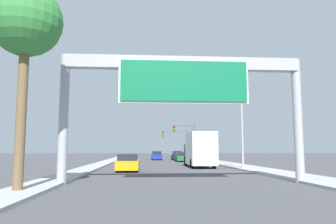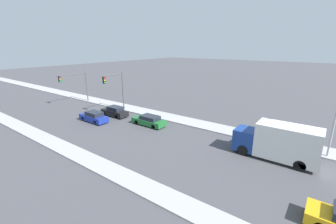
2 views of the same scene
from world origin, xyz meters
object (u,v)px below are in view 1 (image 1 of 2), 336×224
object	(u,v)px
car_far_left	(157,156)
car_far_center	(182,157)
sign_gantry	(184,84)
traffic_light_mid_block	(178,139)
truck_box_primary	(199,150)
car_far_right	(177,156)
palm_tree_foreground	(26,24)
traffic_light_near_intersection	(187,136)
car_near_right	(128,163)
street_lamp_right	(239,114)

from	to	relation	value
car_far_left	car_far_center	distance (m)	8.04
sign_gantry	traffic_light_mid_block	world-z (taller)	sign_gantry
car_far_left	traffic_light_mid_block	bearing A→B (deg)	66.46
car_far_left	truck_box_primary	world-z (taller)	truck_box_primary
car_far_right	palm_tree_foreground	size ratio (longest dim) A/B	0.48
truck_box_primary	traffic_light_near_intersection	size ratio (longest dim) A/B	1.18
car_far_right	car_far_center	xyz separation A→B (m)	(0.00, -6.89, -0.06)
car_near_right	palm_tree_foreground	distance (m)	15.71
car_near_right	car_far_center	bearing A→B (deg)	71.81
car_near_right	truck_box_primary	bearing A→B (deg)	37.50
car_far_center	truck_box_primary	distance (m)	15.97
sign_gantry	street_lamp_right	distance (m)	13.61
car_far_center	street_lamp_right	distance (m)	20.50
car_near_right	street_lamp_right	bearing A→B (deg)	8.52
car_far_left	traffic_light_mid_block	distance (m)	12.60
car_far_center	palm_tree_foreground	distance (m)	37.25
truck_box_primary	car_far_center	bearing A→B (deg)	90.00
car_far_center	palm_tree_foreground	xyz separation A→B (m)	(-10.91, -34.98, 6.69)
traffic_light_near_intersection	traffic_light_mid_block	distance (m)	10.02
car_far_right	traffic_light_near_intersection	xyz separation A→B (m)	(2.01, 1.50, 3.49)
palm_tree_foreground	street_lamp_right	world-z (taller)	palm_tree_foreground
car_far_left	palm_tree_foreground	distance (m)	43.38
traffic_light_near_intersection	palm_tree_foreground	bearing A→B (deg)	-106.59
sign_gantry	car_near_right	bearing A→B (deg)	108.59
traffic_light_near_intersection	traffic_light_mid_block	xyz separation A→B (m)	(-0.65, 10.00, -0.22)
sign_gantry	palm_tree_foreground	world-z (taller)	palm_tree_foreground
car_far_left	car_far_right	bearing A→B (deg)	-5.66
truck_box_primary	traffic_light_near_intersection	distance (m)	24.53
car_far_center	traffic_light_near_intersection	distance (m)	9.33
car_far_right	car_far_left	xyz separation A→B (m)	(-3.50, 0.35, -0.02)
palm_tree_foreground	traffic_light_mid_block	bearing A→B (deg)	77.05
car_near_right	street_lamp_right	distance (m)	11.06
sign_gantry	truck_box_primary	bearing A→B (deg)	77.49
car_far_center	car_far_right	bearing A→B (deg)	90.00
car_near_right	traffic_light_mid_block	bearing A→B (deg)	78.11
car_near_right	palm_tree_foreground	xyz separation A→B (m)	(-3.91, -13.68, 6.67)
car_far_center	street_lamp_right	bearing A→B (deg)	-81.21
traffic_light_mid_block	truck_box_primary	bearing A→B (deg)	-92.27
car_far_left	truck_box_primary	distance (m)	23.45
car_far_right	traffic_light_mid_block	xyz separation A→B (m)	(1.36, 11.50, 3.27)
sign_gantry	truck_box_primary	xyz separation A→B (m)	(3.50, 15.78, -3.67)
car_far_left	truck_box_primary	size ratio (longest dim) A/B	0.61
car_far_center	truck_box_primary	size ratio (longest dim) A/B	0.65
sign_gantry	truck_box_primary	distance (m)	16.57
car_near_right	car_far_left	distance (m)	28.75
traffic_light_near_intersection	sign_gantry	bearing A→B (deg)	-97.82
traffic_light_mid_block	car_far_right	bearing A→B (deg)	-96.75
car_far_right	car_far_left	distance (m)	3.52
car_far_right	traffic_light_mid_block	world-z (taller)	traffic_light_mid_block
sign_gantry	street_lamp_right	bearing A→B (deg)	61.16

